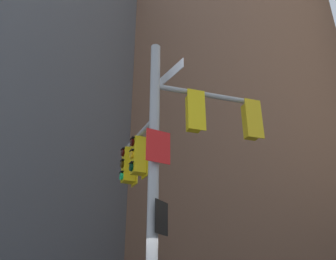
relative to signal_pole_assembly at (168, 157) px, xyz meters
name	(u,v)px	position (x,y,z in m)	size (l,w,h in m)	color
building_mid_block	(228,65)	(0.90, 23.12, 18.40)	(16.79, 16.79, 45.91)	brown
signal_pole_assembly	(168,157)	(0.00, 0.00, 0.00)	(4.09, 2.24, 7.56)	#9EA0A3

